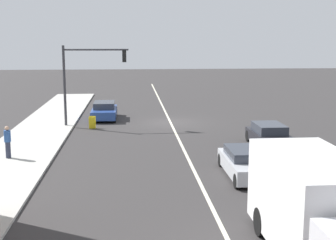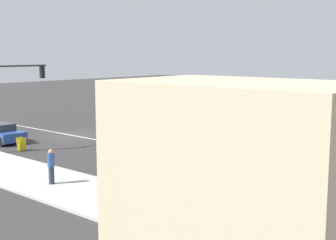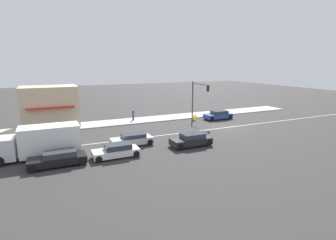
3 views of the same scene
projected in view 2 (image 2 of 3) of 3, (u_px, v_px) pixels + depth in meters
name	position (u px, v px, depth m)	size (l,w,h in m)	color
ground_plane	(291.00, 175.00, 24.09)	(160.00, 160.00, 0.00)	#333030
sidewalk_right	(191.00, 224.00, 17.01)	(4.00, 73.00, 0.12)	#B2AFA8
lane_marking_center	(73.00, 135.00, 35.73)	(0.16, 60.00, 0.01)	beige
building_corner_store	(239.00, 174.00, 13.49)	(5.34, 7.05, 5.33)	#C6B793
traffic_signal_main	(6.00, 90.00, 29.82)	(4.59, 0.34, 5.60)	#333338
pedestrian	(51.00, 166.00, 21.96)	(0.34, 0.34, 1.66)	#282D42
warning_aframe_sign	(22.00, 144.00, 30.18)	(0.45, 0.53, 0.84)	yellow
van_white	(304.00, 146.00, 28.80)	(1.77, 4.18, 1.22)	silver
sedan_dark	(202.00, 131.00, 33.86)	(1.87, 4.23, 1.33)	black
sedan_silver	(247.00, 147.00, 28.21)	(1.75, 4.32, 1.23)	#B7BABF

